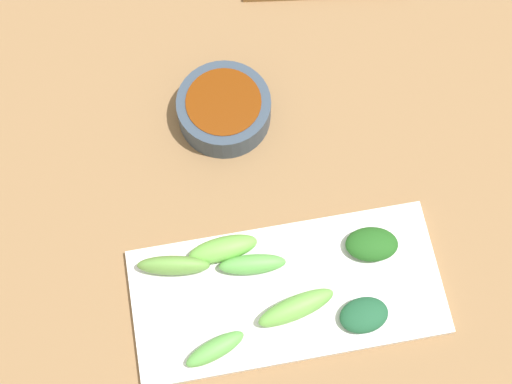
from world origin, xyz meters
name	(u,v)px	position (x,y,z in m)	size (l,w,h in m)	color
tabletop	(275,237)	(0.00, 0.00, 0.01)	(2.10, 2.10, 0.02)	olive
sauce_bowl	(224,109)	(-0.17, -0.03, 0.04)	(0.12, 0.12, 0.04)	#354355
serving_plate	(290,291)	(0.07, 0.00, 0.03)	(0.16, 0.36, 0.01)	white
broccoli_stalk_0	(252,264)	(0.04, -0.03, 0.04)	(0.02, 0.08, 0.03)	#61B24F
broccoli_stalk_1	(296,308)	(0.10, 0.01, 0.05)	(0.03, 0.09, 0.03)	#6EB64B
broccoli_stalk_2	(173,265)	(0.02, -0.13, 0.05)	(0.02, 0.08, 0.03)	#679E43
broccoli_stalk_3	(223,249)	(0.01, -0.07, 0.05)	(0.03, 0.08, 0.03)	#6DB848
broccoli_leafy_4	(372,244)	(0.04, 0.11, 0.04)	(0.04, 0.06, 0.02)	#215B1C
broccoli_stalk_5	(215,349)	(0.13, -0.09, 0.04)	(0.02, 0.07, 0.02)	#5FAC4B
broccoli_leafy_6	(364,315)	(0.12, 0.08, 0.04)	(0.04, 0.06, 0.02)	#1E5634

